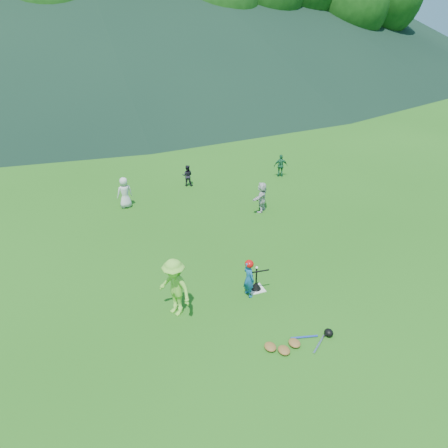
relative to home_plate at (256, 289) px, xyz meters
name	(u,v)px	position (x,y,z in m)	size (l,w,h in m)	color
ground	(256,289)	(0.00, 0.00, -0.01)	(120.00, 120.00, 0.00)	#205714
home_plate	(256,289)	(0.00, 0.00, 0.00)	(0.45, 0.45, 0.02)	silver
baseball	(257,268)	(0.00, 0.00, 0.73)	(0.08, 0.08, 0.08)	white
batter_child	(249,279)	(-0.32, -0.17, 0.55)	(0.41, 0.27, 1.12)	#14528F
adult_coach	(175,287)	(-2.42, -0.17, 0.81)	(1.06, 0.61, 1.64)	#7ACB3B
fielder_a	(125,193)	(-2.46, 6.92, 0.61)	(0.61, 0.40, 1.24)	silver
fielder_b	(187,176)	(0.49, 8.14, 0.46)	(0.46, 0.36, 0.95)	black
fielder_c	(281,166)	(4.83, 7.61, 0.52)	(0.62, 0.26, 1.06)	#1E653E
fielder_d	(262,197)	(2.39, 4.61, 0.59)	(1.11, 0.35, 1.20)	silver
batting_tee	(256,286)	(0.00, 0.00, 0.12)	(0.30, 0.30, 0.68)	black
batter_gear	(250,265)	(-0.29, -0.17, 1.00)	(0.73, 0.26, 0.48)	#B90D0C
equipment_pile	(295,343)	(-0.10, -2.40, 0.06)	(1.80, 0.73, 0.19)	olive
outfield_fence	(109,91)	(0.00, 28.00, 0.69)	(70.07, 0.08, 1.33)	gray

